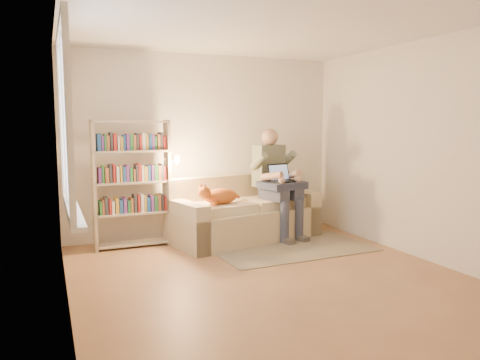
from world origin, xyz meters
name	(u,v)px	position (x,y,z in m)	size (l,w,h in m)	color
floor	(273,279)	(0.00, 0.00, 0.00)	(4.50, 4.50, 0.00)	#8D6240
ceiling	(275,22)	(0.00, 0.00, 2.60)	(4.00, 4.50, 0.02)	white
wall_left	(63,161)	(-2.00, 0.00, 1.30)	(0.02, 4.50, 2.60)	silver
wall_right	(427,151)	(2.00, 0.00, 1.30)	(0.02, 4.50, 2.60)	silver
wall_back	(204,146)	(0.00, 2.25, 1.30)	(4.00, 0.02, 2.60)	silver
wall_front	(452,179)	(0.00, -2.25, 1.30)	(4.00, 0.02, 2.60)	silver
window	(68,151)	(-1.95, 0.20, 1.38)	(0.12, 1.52, 1.69)	white
sofa	(243,216)	(0.40, 1.74, 0.32)	(2.22, 1.34, 0.88)	#CAB88F
person	(275,177)	(0.87, 1.68, 0.86)	(0.56, 0.76, 1.55)	slate
cat	(217,196)	(-0.07, 1.51, 0.67)	(0.68, 0.35, 0.26)	orange
blanket	(284,185)	(0.94, 1.54, 0.76)	(0.57, 0.46, 0.10)	#262C42
laptop	(284,177)	(0.94, 1.55, 0.88)	(0.41, 0.36, 0.31)	black
bookshelf	(132,177)	(-1.11, 1.90, 0.92)	(1.10, 0.30, 1.67)	#C0AF91
rug	(291,248)	(0.77, 1.02, 0.01)	(2.03, 1.20, 0.01)	gray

